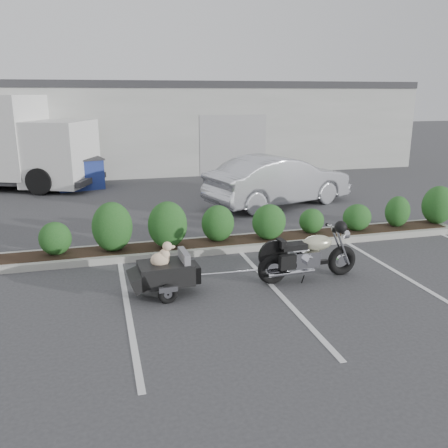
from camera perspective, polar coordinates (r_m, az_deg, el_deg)
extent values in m
plane|color=#38383A|center=(8.96, -2.09, -7.58)|extent=(90.00, 90.00, 0.00)
cube|color=#9E9E93|center=(11.17, 0.34, -2.42)|extent=(12.00, 1.00, 0.15)
cube|color=#9EA099|center=(25.15, -11.16, 11.79)|extent=(26.00, 10.00, 4.00)
torus|color=black|center=(9.06, 5.87, -5.37)|extent=(0.61, 0.18, 0.61)
torus|color=black|center=(9.73, 13.97, -4.27)|extent=(0.61, 0.18, 0.61)
cylinder|color=silver|center=(9.06, 5.87, -5.37)|extent=(0.26, 0.12, 0.25)
cylinder|color=silver|center=(9.73, 13.97, -4.27)|extent=(0.22, 0.10, 0.22)
cylinder|color=silver|center=(9.52, 14.06, -2.59)|extent=(0.39, 0.06, 0.80)
cylinder|color=silver|center=(9.66, 13.50, -2.28)|extent=(0.39, 0.06, 0.80)
cylinder|color=silver|center=(9.42, 13.16, -0.54)|extent=(0.06, 0.63, 0.03)
cylinder|color=silver|center=(9.59, 14.41, -1.24)|extent=(0.12, 0.17, 0.16)
sphere|color=black|center=(9.15, 13.87, -0.35)|extent=(0.25, 0.25, 0.24)
cube|color=silver|center=(9.29, 9.74, -4.08)|extent=(0.51, 0.33, 0.31)
cube|color=black|center=(9.37, 10.20, -4.69)|extent=(0.82, 0.13, 0.07)
ellipsoid|color=beige|center=(9.31, 11.15, -2.23)|extent=(0.61, 0.37, 0.30)
cube|color=black|center=(9.09, 8.30, -2.66)|extent=(0.51, 0.30, 0.11)
cube|color=black|center=(8.96, 6.91, -2.33)|extent=(0.12, 0.28, 0.14)
cylinder|color=silver|center=(9.07, 8.12, -5.85)|extent=(0.95, 0.13, 0.08)
cylinder|color=silver|center=(9.34, 7.25, -5.16)|extent=(0.95, 0.13, 0.08)
cube|color=black|center=(8.85, 7.64, -4.57)|extent=(0.31, 0.14, 0.27)
cube|color=black|center=(8.57, -7.03, -5.86)|extent=(0.98, 0.70, 0.38)
cube|color=slate|center=(8.55, -4.82, -4.10)|extent=(0.14, 0.57, 0.27)
cube|color=slate|center=(8.55, -6.75, -5.24)|extent=(0.66, 0.59, 0.04)
cube|color=black|center=(8.53, -10.32, -6.58)|extent=(0.37, 0.67, 0.33)
cube|color=black|center=(8.69, -3.73, -5.80)|extent=(0.20, 0.46, 0.31)
torus|color=black|center=(8.31, -6.77, -8.38)|extent=(0.36, 0.12, 0.35)
torus|color=black|center=(9.00, -7.73, -6.49)|extent=(0.36, 0.12, 0.35)
cube|color=silver|center=(8.23, -6.73, -7.81)|extent=(0.33, 0.09, 0.09)
cube|color=silver|center=(9.00, -7.81, -5.75)|extent=(0.33, 0.09, 0.09)
cylinder|color=black|center=(8.66, -7.27, -7.40)|extent=(0.08, 0.81, 0.04)
cylinder|color=silver|center=(8.76, -2.34, -6.03)|extent=(0.54, 0.06, 0.03)
ellipsoid|color=beige|center=(8.47, -7.69, -4.29)|extent=(0.35, 0.25, 0.27)
ellipsoid|color=beige|center=(8.46, -7.17, -3.78)|extent=(0.20, 0.19, 0.25)
sphere|color=beige|center=(8.42, -6.84, -2.70)|extent=(0.18, 0.18, 0.17)
ellipsoid|color=beige|center=(8.44, -6.30, -2.76)|extent=(0.13, 0.08, 0.06)
sphere|color=black|center=(8.45, -5.94, -2.73)|extent=(0.03, 0.03, 0.03)
ellipsoid|color=beige|center=(8.36, -7.02, -2.70)|extent=(0.05, 0.04, 0.09)
ellipsoid|color=beige|center=(8.45, -7.15, -2.50)|extent=(0.05, 0.04, 0.09)
cylinder|color=beige|center=(8.47, -6.88, -4.97)|extent=(0.04, 0.04, 0.11)
cylinder|color=beige|center=(8.57, -7.02, -4.73)|extent=(0.04, 0.04, 0.11)
imported|color=silver|center=(15.33, 6.63, 5.21)|extent=(5.13, 3.05, 1.60)
cube|color=navy|center=(18.74, -17.05, 5.74)|extent=(1.86, 1.46, 1.10)
cube|color=#2D2D30|center=(18.66, -17.19, 7.46)|extent=(1.97, 1.57, 0.06)
cube|color=silver|center=(18.86, -19.21, 8.06)|extent=(2.96, 3.13, 2.36)
cube|color=black|center=(18.90, -19.12, 7.09)|extent=(0.90, 1.90, 1.07)
cube|color=#2D2D30|center=(20.24, -25.21, 5.13)|extent=(7.84, 5.19, 0.21)
cylinder|color=black|center=(18.06, -21.28, 4.80)|extent=(1.01, 0.66, 0.97)
cylinder|color=black|center=(20.11, -18.00, 6.10)|extent=(1.01, 0.66, 0.97)
cylinder|color=black|center=(21.32, -24.00, 6.02)|extent=(1.01, 0.66, 0.97)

